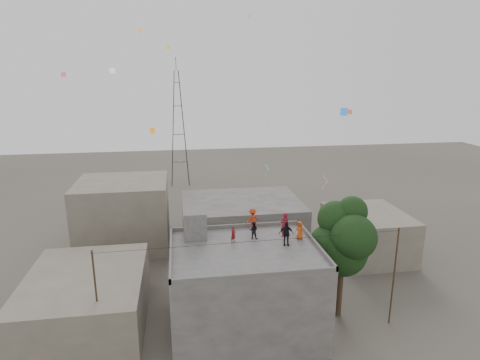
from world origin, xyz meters
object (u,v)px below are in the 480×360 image
object	(u,v)px
person_red_adult	(285,225)
person_dark_adult	(286,234)
tree	(345,239)
stair_head_box	(195,224)
transmission_tower	(178,128)

from	to	relation	value
person_red_adult	person_dark_adult	bearing A→B (deg)	66.23
person_red_adult	tree	bearing A→B (deg)	152.18
stair_head_box	tree	bearing A→B (deg)	-10.74
stair_head_box	tree	distance (m)	10.80
person_dark_adult	stair_head_box	bearing A→B (deg)	165.82
tree	transmission_tower	size ratio (longest dim) A/B	0.45
transmission_tower	tree	bearing A→B (deg)	-73.91
stair_head_box	transmission_tower	distance (m)	37.46
stair_head_box	transmission_tower	bearing A→B (deg)	91.23
stair_head_box	tree	xyz separation A→B (m)	(10.57, -2.00, -1.00)
tree	transmission_tower	xyz separation A→B (m)	(-11.37, 39.40, 2.97)
tree	person_red_adult	xyz separation A→B (m)	(-4.16, 1.12, 0.91)
stair_head_box	person_dark_adult	size ratio (longest dim) A/B	1.18
transmission_tower	person_red_adult	xyz separation A→B (m)	(7.20, -38.29, -2.06)
transmission_tower	person_red_adult	distance (m)	39.01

